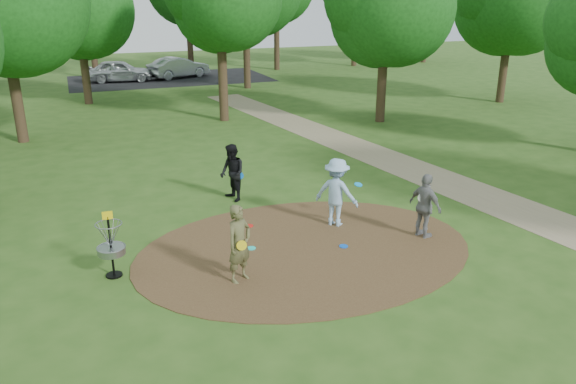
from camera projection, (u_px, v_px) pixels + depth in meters
name	position (u px, v px, depth m)	size (l,w,h in m)	color
ground	(306.00, 250.00, 13.75)	(100.00, 100.00, 0.00)	#2D5119
dirt_clearing	(306.00, 249.00, 13.75)	(8.40, 8.40, 0.02)	#47301C
footpath	(470.00, 192.00, 17.72)	(2.00, 40.00, 0.01)	#8C7A5B
parking_lot	(170.00, 79.00, 40.76)	(14.00, 8.00, 0.01)	black
player_observer_with_disc	(239.00, 244.00, 11.99)	(0.76, 0.68, 1.76)	brown
player_throwing_with_disc	(336.00, 192.00, 14.90)	(1.42, 1.35, 1.86)	#96BCE0
player_walking_with_disc	(232.00, 173.00, 16.72)	(0.80, 0.95, 1.73)	black
player_waiting_with_disc	(425.00, 206.00, 14.18)	(0.65, 1.07, 1.70)	gray
disc_ground_cyan	(251.00, 248.00, 13.76)	(0.22, 0.22, 0.02)	#1BDBCA
disc_ground_blue	(344.00, 246.00, 13.86)	(0.22, 0.22, 0.02)	blue
disc_ground_red	(249.00, 226.00, 15.07)	(0.22, 0.22, 0.02)	red
car_left	(119.00, 71.00, 39.15)	(1.80, 4.47, 1.52)	#B5B9BD
car_right	(179.00, 68.00, 40.97)	(1.58, 4.53, 1.49)	#A8AAB0
disc_golf_basket	(110.00, 240.00, 12.19)	(0.63, 0.63, 1.54)	black
tree_ring	(278.00, 12.00, 21.41)	(37.75, 45.34, 9.21)	#332316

